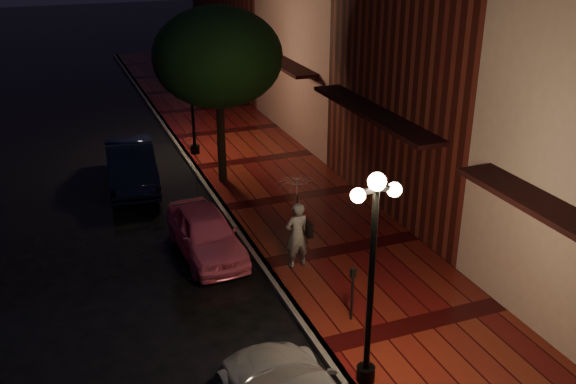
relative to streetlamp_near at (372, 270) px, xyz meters
name	(u,v)px	position (x,y,z in m)	size (l,w,h in m)	color
ground	(264,269)	(-0.35, 5.00, -2.60)	(120.00, 120.00, 0.00)	black
sidewalk	(342,251)	(1.90, 5.00, -2.53)	(4.50, 60.00, 0.15)	#480C0D
curb	(264,266)	(-0.35, 5.00, -2.53)	(0.25, 60.00, 0.15)	#595451
storefront_mid	(467,27)	(6.65, 7.00, 2.90)	(5.00, 8.00, 11.00)	#511914
storefront_far	(345,23)	(6.65, 15.00, 1.90)	(5.00, 8.00, 9.00)	#8C5951
streetlamp_near	(372,270)	(0.00, 0.00, 0.00)	(0.96, 0.36, 4.31)	black
streetlamp_far	(191,90)	(0.00, 14.00, 0.00)	(0.96, 0.36, 4.31)	black
street_tree	(218,60)	(0.26, 10.99, 1.64)	(4.16, 4.16, 5.80)	black
pink_car	(206,233)	(-1.53, 6.32, -1.97)	(1.50, 3.72, 1.27)	#EF6288
navy_car	(131,165)	(-2.66, 12.01, -1.87)	(1.55, 4.46, 1.47)	black
woman_with_umbrella	(297,208)	(0.43, 4.62, -0.83)	(1.02, 1.04, 2.46)	silver
parking_meter	(352,289)	(0.65, 1.94, -1.67)	(0.14, 0.11, 1.29)	black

